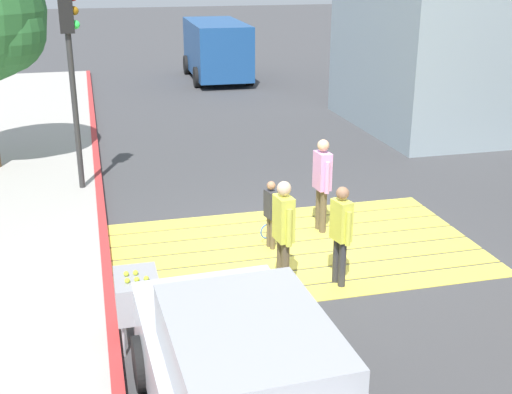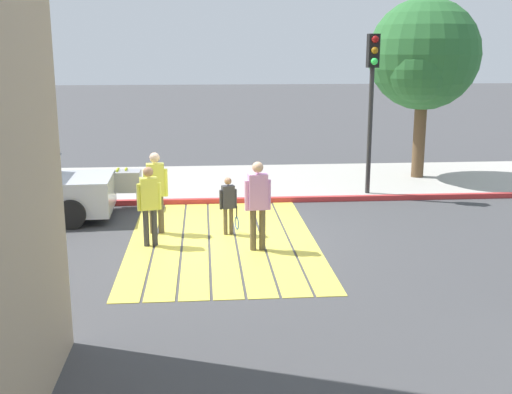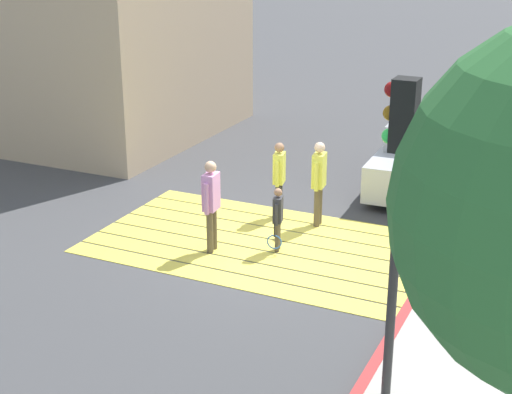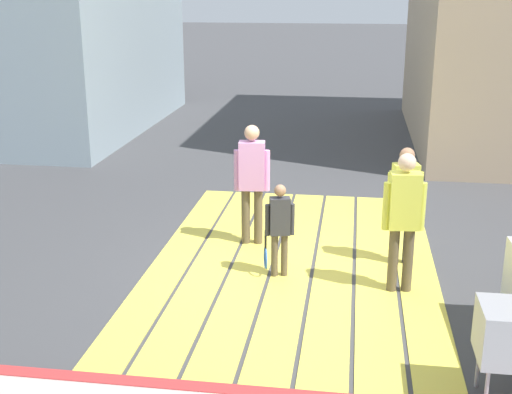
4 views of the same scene
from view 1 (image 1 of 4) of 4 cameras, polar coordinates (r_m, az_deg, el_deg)
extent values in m
plane|color=#424244|center=(11.73, 3.38, -4.48)|extent=(120.00, 120.00, 0.00)
cube|color=#EAD64C|center=(10.33, 6.15, -8.10)|extent=(6.40, 0.50, 0.01)
cube|color=#EAD64C|center=(10.78, 5.14, -6.78)|extent=(6.40, 0.50, 0.01)
cube|color=#EAD64C|center=(11.25, 4.22, -5.57)|extent=(6.40, 0.50, 0.01)
cube|color=#EAD64C|center=(11.72, 3.38, -4.45)|extent=(6.40, 0.50, 0.01)
cube|color=#EAD64C|center=(12.20, 2.60, -3.42)|extent=(6.40, 0.50, 0.01)
cube|color=#EAD64C|center=(12.69, 1.89, -2.46)|extent=(6.40, 0.50, 0.01)
cube|color=#EAD64C|center=(13.18, 1.23, -1.58)|extent=(6.40, 0.50, 0.01)
cube|color=#BC3333|center=(11.23, -12.73, -5.76)|extent=(0.16, 40.00, 0.13)
cube|color=#A0A2A9|center=(6.57, -0.57, -12.99)|extent=(1.61, 2.12, 0.60)
cube|color=#1E2833|center=(7.37, -2.57, -9.62)|extent=(1.49, 0.39, 0.49)
cylinder|color=black|center=(8.50, 2.50, -12.16)|extent=(0.25, 0.67, 0.66)
cylinder|color=black|center=(8.18, -9.64, -13.87)|extent=(0.25, 0.67, 0.66)
cube|color=#1E4C8C|center=(28.06, -3.42, 12.68)|extent=(2.24, 5.25, 2.10)
cube|color=#19232D|center=(25.51, -2.46, 12.80)|extent=(1.89, 0.11, 0.70)
cylinder|color=black|center=(26.46, -5.07, 10.23)|extent=(0.28, 0.81, 0.80)
cylinder|color=black|center=(26.82, -0.55, 10.43)|extent=(0.28, 0.81, 0.80)
cylinder|color=black|center=(29.62, -5.95, 11.24)|extent=(0.28, 0.81, 0.80)
cylinder|color=black|center=(29.94, -1.88, 11.43)|extent=(0.28, 0.81, 0.80)
cylinder|color=#2D2D2D|center=(14.49, -15.23, 6.73)|extent=(0.12, 0.12, 3.40)
cube|color=black|center=(14.18, -16.03, 15.09)|extent=(0.28, 0.28, 0.84)
sphere|color=#956310|center=(14.18, -15.36, 15.19)|extent=(0.18, 0.18, 0.18)
sphere|color=#35FF59|center=(14.20, -15.26, 14.10)|extent=(0.18, 0.18, 0.18)
sphere|color=#2D6B33|center=(16.07, -21.03, 13.25)|extent=(1.92, 1.92, 1.92)
cube|color=#99999E|center=(8.88, -10.18, -8.20)|extent=(0.56, 0.80, 0.50)
cylinder|color=#99999E|center=(9.40, -8.78, -9.73)|extent=(0.04, 0.04, 0.45)
cylinder|color=#99999E|center=(9.38, -11.54, -9.98)|extent=(0.04, 0.04, 0.45)
cylinder|color=#99999E|center=(8.85, -8.34, -11.73)|extent=(0.04, 0.04, 0.45)
cylinder|color=#99999E|center=(8.83, -11.29, -12.01)|extent=(0.04, 0.04, 0.45)
sphere|color=#CCE033|center=(8.61, -11.01, -7.07)|extent=(0.07, 0.07, 0.07)
sphere|color=#CCE033|center=(8.62, -10.21, -6.99)|extent=(0.07, 0.07, 0.07)
sphere|color=#CCE033|center=(8.63, -9.41, -6.92)|extent=(0.07, 0.07, 0.07)
sphere|color=#CCE033|center=(8.79, -11.10, -6.49)|extent=(0.07, 0.07, 0.07)
sphere|color=#CCE033|center=(8.80, -10.32, -6.42)|extent=(0.07, 0.07, 0.07)
cylinder|color=brown|center=(10.26, 2.13, -5.62)|extent=(0.12, 0.12, 0.83)
cylinder|color=brown|center=(10.11, 2.53, -6.04)|extent=(0.12, 0.12, 0.83)
cube|color=#D8D84C|center=(9.88, 2.39, -1.85)|extent=(0.26, 0.39, 0.69)
sphere|color=beige|center=(9.71, 2.43, 0.74)|extent=(0.21, 0.21, 0.21)
cylinder|color=#D8D84C|center=(10.09, 1.91, -1.80)|extent=(0.09, 0.09, 0.59)
cylinder|color=#D8D84C|center=(9.73, 2.87, -2.66)|extent=(0.09, 0.09, 0.59)
cylinder|color=brown|center=(12.44, 5.43, -0.98)|extent=(0.13, 0.13, 0.84)
cylinder|color=brown|center=(12.29, 5.78, -1.26)|extent=(0.13, 0.13, 0.84)
cube|color=#D18CC6|center=(12.11, 5.73, 2.26)|extent=(0.26, 0.38, 0.70)
sphere|color=tan|center=(11.97, 5.80, 4.43)|extent=(0.22, 0.22, 0.22)
cylinder|color=#D18CC6|center=(12.31, 5.30, 2.24)|extent=(0.09, 0.09, 0.59)
cylinder|color=#D18CC6|center=(11.95, 6.14, 1.65)|extent=(0.09, 0.09, 0.59)
cylinder|color=#333338|center=(10.48, 6.92, -5.40)|extent=(0.11, 0.11, 0.76)
cylinder|color=#333338|center=(10.35, 7.42, -5.75)|extent=(0.11, 0.11, 0.76)
cube|color=#D8D84C|center=(10.13, 7.34, -2.00)|extent=(0.27, 0.37, 0.64)
sphere|color=#9E7051|center=(9.98, 7.45, 0.33)|extent=(0.20, 0.20, 0.20)
cylinder|color=#D8D84C|center=(10.31, 6.73, -1.96)|extent=(0.08, 0.08, 0.54)
cylinder|color=#D8D84C|center=(10.01, 7.94, -2.72)|extent=(0.08, 0.08, 0.54)
cylinder|color=brown|center=(11.68, 1.13, -2.98)|extent=(0.09, 0.09, 0.59)
cylinder|color=brown|center=(11.57, 1.43, -3.20)|extent=(0.09, 0.09, 0.59)
cube|color=#333338|center=(11.43, 1.30, -0.62)|extent=(0.21, 0.29, 0.49)
sphere|color=#9E7051|center=(11.31, 1.31, 1.00)|extent=(0.15, 0.15, 0.15)
cylinder|color=#333338|center=(11.57, 0.92, -0.60)|extent=(0.06, 0.06, 0.41)
cylinder|color=#333338|center=(11.31, 1.68, -1.10)|extent=(0.06, 0.06, 0.41)
cylinder|color=black|center=(11.71, 0.99, -1.86)|extent=(0.03, 0.03, 0.28)
torus|color=blue|center=(11.80, 0.99, -2.96)|extent=(0.28, 0.09, 0.28)
camera|label=2|loc=(18.60, 44.90, 11.26)|focal=44.20mm
camera|label=3|loc=(22.59, -21.78, 21.37)|focal=53.79mm
camera|label=4|loc=(10.85, -43.66, 8.17)|focal=47.84mm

